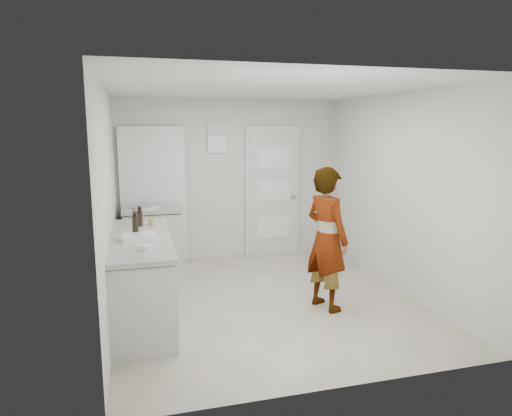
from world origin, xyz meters
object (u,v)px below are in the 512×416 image
object	(u,v)px
baking_dish	(138,237)
egg_bowl	(146,247)
oil_cruet_a	(140,217)
oil_cruet_b	(135,225)
spice_jar	(151,222)
cake_mix_box	(139,216)
person	(327,239)

from	to	relation	value
baking_dish	egg_bowl	xyz separation A→B (m)	(0.07, -0.42, -0.00)
oil_cruet_a	egg_bowl	bearing A→B (deg)	-88.25
oil_cruet_b	egg_bowl	size ratio (longest dim) A/B	2.27
spice_jar	oil_cruet_b	world-z (taller)	oil_cruet_b
oil_cruet_a	egg_bowl	distance (m)	1.10
spice_jar	baking_dish	xyz separation A→B (m)	(-0.17, -0.68, -0.02)
spice_jar	baking_dish	size ratio (longest dim) A/B	0.22
oil_cruet_b	baking_dish	distance (m)	0.16
cake_mix_box	oil_cruet_a	xyz separation A→B (m)	(0.01, -0.20, 0.03)
oil_cruet_a	person	bearing A→B (deg)	-20.19
person	spice_jar	distance (m)	2.06
oil_cruet_a	oil_cruet_b	xyz separation A→B (m)	(-0.06, -0.56, 0.02)
egg_bowl	baking_dish	bearing A→B (deg)	99.38
spice_jar	baking_dish	distance (m)	0.70
baking_dish	egg_bowl	world-z (taller)	baking_dish
spice_jar	oil_cruet_a	world-z (taller)	oil_cruet_a
oil_cruet_a	oil_cruet_b	size ratio (longest dim) A/B	0.84
oil_cruet_b	spice_jar	bearing A→B (deg)	71.86
cake_mix_box	oil_cruet_a	world-z (taller)	oil_cruet_a
person	oil_cruet_a	xyz separation A→B (m)	(-2.04, 0.75, 0.22)
baking_dish	egg_bowl	distance (m)	0.42
person	baking_dish	bearing A→B (deg)	68.01
baking_dish	spice_jar	bearing A→B (deg)	76.36
spice_jar	baking_dish	bearing A→B (deg)	-103.64
oil_cruet_b	cake_mix_box	bearing A→B (deg)	86.39
oil_cruet_a	oil_cruet_b	bearing A→B (deg)	-95.64
oil_cruet_a	egg_bowl	xyz separation A→B (m)	(0.03, -1.10, -0.09)
cake_mix_box	person	bearing A→B (deg)	-22.60
oil_cruet_a	egg_bowl	size ratio (longest dim) A/B	1.91
person	egg_bowl	size ratio (longest dim) A/B	12.96
person	cake_mix_box	bearing A→B (deg)	45.09
spice_jar	egg_bowl	world-z (taller)	spice_jar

